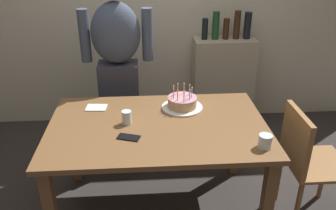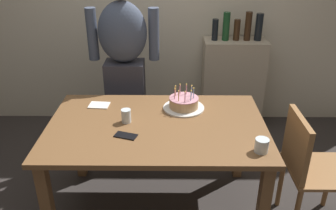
# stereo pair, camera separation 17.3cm
# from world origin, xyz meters

# --- Properties ---
(ground_plane) EXTENTS (10.00, 10.00, 0.00)m
(ground_plane) POSITION_xyz_m (0.00, 0.00, 0.00)
(ground_plane) COLOR #332D2B
(back_wall) EXTENTS (5.20, 0.10, 2.60)m
(back_wall) POSITION_xyz_m (0.00, 1.55, 1.30)
(back_wall) COLOR beige
(back_wall) RESTS_ON ground_plane
(dining_table) EXTENTS (1.50, 0.96, 0.74)m
(dining_table) POSITION_xyz_m (0.00, 0.00, 0.64)
(dining_table) COLOR brown
(dining_table) RESTS_ON ground_plane
(birthday_cake) EXTENTS (0.31, 0.31, 0.17)m
(birthday_cake) POSITION_xyz_m (0.19, 0.24, 0.78)
(birthday_cake) COLOR white
(birthday_cake) RESTS_ON dining_table
(water_glass_near) EXTENTS (0.08, 0.08, 0.09)m
(water_glass_near) POSITION_xyz_m (0.64, -0.33, 0.78)
(water_glass_near) COLOR silver
(water_glass_near) RESTS_ON dining_table
(water_glass_far) EXTENTS (0.07, 0.07, 0.10)m
(water_glass_far) POSITION_xyz_m (-0.21, 0.03, 0.79)
(water_glass_far) COLOR silver
(water_glass_far) RESTS_ON dining_table
(cell_phone) EXTENTS (0.16, 0.11, 0.01)m
(cell_phone) POSITION_xyz_m (-0.19, -0.16, 0.74)
(cell_phone) COLOR black
(cell_phone) RESTS_ON dining_table
(napkin_stack) EXTENTS (0.16, 0.12, 0.01)m
(napkin_stack) POSITION_xyz_m (-0.45, 0.28, 0.74)
(napkin_stack) COLOR white
(napkin_stack) RESTS_ON dining_table
(person_man_bearded) EXTENTS (0.61, 0.27, 1.66)m
(person_man_bearded) POSITION_xyz_m (-0.31, 0.78, 0.87)
(person_man_bearded) COLOR #33333D
(person_man_bearded) RESTS_ON ground_plane
(dining_chair) EXTENTS (0.42, 0.42, 0.87)m
(dining_chair) POSITION_xyz_m (1.03, -0.14, 0.52)
(dining_chair) COLOR olive
(dining_chair) RESTS_ON ground_plane
(shelf_cabinet) EXTENTS (0.63, 0.30, 1.24)m
(shelf_cabinet) POSITION_xyz_m (0.75, 1.33, 0.50)
(shelf_cabinet) COLOR tan
(shelf_cabinet) RESTS_ON ground_plane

